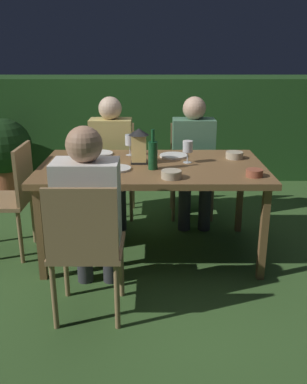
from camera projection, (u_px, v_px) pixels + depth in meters
name	position (u px, v px, depth m)	size (l,w,h in m)	color
ground_plane	(154.00, 251.00, 3.39)	(16.00, 16.00, 0.00)	#385B28
dining_table	(154.00, 171.00, 3.17)	(1.68, 0.97, 0.73)	brown
chair_side_left_a	(87.00, 245.00, 2.40)	(0.42, 0.40, 0.87)	#9E7A51
person_in_cream	(91.00, 208.00, 2.54)	(0.38, 0.47, 1.15)	white
chair_side_right_a	(115.00, 165.00, 4.06)	(0.42, 0.40, 0.87)	#9E7A51
person_in_mustard	(112.00, 154.00, 3.82)	(0.38, 0.47, 1.15)	tan
chair_head_near	(13.00, 195.00, 3.23)	(0.40, 0.42, 0.87)	#9E7A51
chair_side_right_b	(193.00, 165.00, 4.06)	(0.42, 0.40, 0.87)	#9E7A51
person_in_green	(195.00, 154.00, 3.82)	(0.38, 0.47, 1.15)	#4C7A5B
lantern_centerpiece	(140.00, 144.00, 3.15)	(0.15, 0.15, 0.27)	black
green_bottle_on_table	(154.00, 154.00, 3.00)	(0.07, 0.07, 0.29)	#144723
wine_glass_a	(85.00, 145.00, 3.26)	(0.08, 0.08, 0.17)	silver
wine_glass_b	(131.00, 141.00, 3.39)	(0.08, 0.08, 0.17)	silver
wine_glass_c	(189.00, 148.00, 3.17)	(0.08, 0.08, 0.17)	silver
plate_a	(118.00, 169.00, 3.02)	(0.21, 0.21, 0.01)	silver
plate_b	(100.00, 153.00, 3.45)	(0.24, 0.24, 0.01)	white
plate_c	(175.00, 156.00, 3.38)	(0.22, 0.22, 0.01)	white
bowl_olives	(236.00, 155.00, 3.32)	(0.14, 0.14, 0.05)	#BCAD8E
bowl_bread	(84.00, 162.00, 3.14)	(0.13, 0.13, 0.04)	silver
bowl_salad	(173.00, 174.00, 2.81)	(0.14, 0.14, 0.05)	#BCAD8E
bowl_dip	(256.00, 173.00, 2.85)	(0.12, 0.12, 0.05)	#9E5138
hedge_backdrop	(154.00, 126.00, 5.39)	(4.41, 0.86, 1.22)	#234C1E
potted_plant_by_hedge	(6.00, 149.00, 4.70)	(0.62, 0.62, 0.83)	#9E5133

